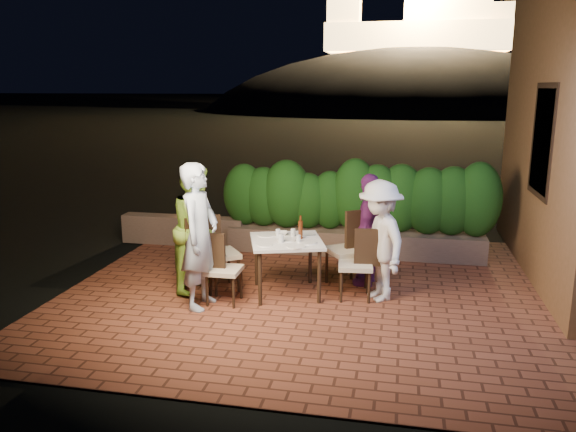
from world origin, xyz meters
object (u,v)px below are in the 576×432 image
(diner_blue, at_px, (200,236))
(parapet_lamp, at_px, (189,213))
(chair_right_front, at_px, (355,264))
(beer_bottle, at_px, (301,227))
(diner_white, at_px, (380,241))
(chair_left_front, at_px, (224,268))
(diner_purple, at_px, (369,229))
(chair_left_back, at_px, (219,252))
(dining_table, at_px, (287,267))
(bowl, at_px, (282,233))
(chair_right_back, at_px, (347,249))
(diner_green, at_px, (197,228))

(diner_blue, height_order, parapet_lamp, diner_blue)
(diner_blue, bearing_deg, chair_right_front, -66.47)
(beer_bottle, height_order, diner_white, diner_white)
(chair_left_front, height_order, diner_purple, diner_purple)
(chair_left_back, bearing_deg, dining_table, -35.53)
(bowl, distance_m, chair_right_front, 1.09)
(dining_table, height_order, chair_left_back, chair_left_back)
(diner_purple, bearing_deg, beer_bottle, -51.89)
(dining_table, bearing_deg, chair_left_back, -179.21)
(chair_left_back, relative_size, diner_white, 0.67)
(diner_white, bearing_deg, parapet_lamp, -150.03)
(dining_table, relative_size, bowl, 5.42)
(diner_white, bearing_deg, beer_bottle, -121.66)
(chair_right_back, bearing_deg, chair_right_front, 74.04)
(diner_green, xyz_separation_m, diner_white, (2.42, 0.12, -0.08))
(diner_blue, bearing_deg, bowl, -39.85)
(chair_left_front, distance_m, diner_blue, 0.55)
(chair_right_front, bearing_deg, diner_purple, -108.56)
(diner_green, bearing_deg, chair_right_back, -73.11)
(bowl, height_order, diner_blue, diner_blue)
(diner_green, height_order, diner_white, diner_green)
(bowl, xyz_separation_m, diner_green, (-1.09, -0.31, 0.10))
(beer_bottle, distance_m, chair_right_front, 0.86)
(chair_right_back, distance_m, diner_blue, 2.09)
(diner_blue, xyz_separation_m, diner_purple, (2.01, 1.27, -0.13))
(beer_bottle, height_order, parapet_lamp, beer_bottle)
(chair_left_back, distance_m, diner_blue, 0.74)
(dining_table, relative_size, diner_green, 0.53)
(chair_right_front, distance_m, diner_purple, 0.69)
(diner_green, height_order, parapet_lamp, diner_green)
(diner_purple, bearing_deg, diner_blue, -51.31)
(diner_green, bearing_deg, diner_white, -85.83)
(chair_right_back, bearing_deg, bowl, -19.83)
(chair_right_front, relative_size, diner_green, 0.54)
(dining_table, xyz_separation_m, beer_bottle, (0.17, 0.09, 0.53))
(chair_right_front, xyz_separation_m, diner_blue, (-1.88, -0.66, 0.45))
(chair_left_back, xyz_separation_m, diner_purple, (1.97, 0.64, 0.26))
(chair_left_back, xyz_separation_m, diner_white, (2.14, 0.07, 0.26))
(diner_green, distance_m, parapet_lamp, 2.33)
(diner_purple, height_order, parapet_lamp, diner_purple)
(beer_bottle, bearing_deg, diner_blue, -147.34)
(beer_bottle, relative_size, chair_right_front, 0.33)
(chair_left_back, distance_m, diner_purple, 2.09)
(dining_table, relative_size, parapet_lamp, 6.54)
(chair_left_front, xyz_separation_m, parapet_lamp, (-1.44, 2.50, 0.11))
(diner_green, xyz_separation_m, parapet_lamp, (-0.95, 2.10, -0.30))
(chair_left_front, xyz_separation_m, diner_purple, (1.76, 1.10, 0.33))
(beer_bottle, bearing_deg, parapet_lamp, 140.25)
(chair_right_front, xyz_separation_m, parapet_lamp, (-3.08, 2.01, 0.10))
(chair_right_front, height_order, parapet_lamp, chair_right_front)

